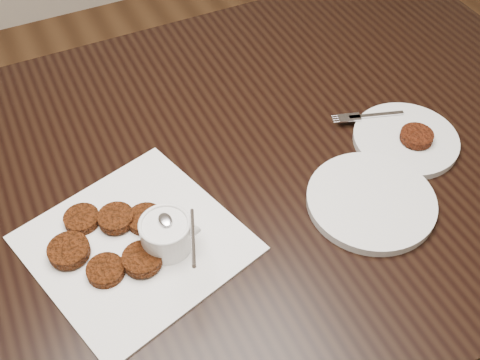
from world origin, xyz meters
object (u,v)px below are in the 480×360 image
table (231,279)px  plate_empty (371,201)px  plate_with_patty (406,137)px  napkin (136,243)px  sauce_ramekin (164,223)px

table → plate_empty: (0.18, -0.18, 0.38)m
plate_with_patty → table: bearing=165.7°
plate_empty → table: bearing=135.1°
table → napkin: bearing=-156.8°
napkin → table: bearing=23.2°
napkin → plate_with_patty: 0.54m
table → sauce_ramekin: (-0.16, -0.12, 0.44)m
table → napkin: size_ratio=4.88×
plate_with_patty → napkin: bearing=-179.5°
sauce_ramekin → plate_with_patty: bearing=3.7°
plate_with_patty → sauce_ramekin: bearing=-176.3°
table → plate_empty: size_ratio=6.82×
plate_with_patty → plate_empty: (-0.15, -0.10, -0.01)m
napkin → plate_empty: 0.40m
sauce_ramekin → plate_with_patty: (0.49, 0.03, -0.05)m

